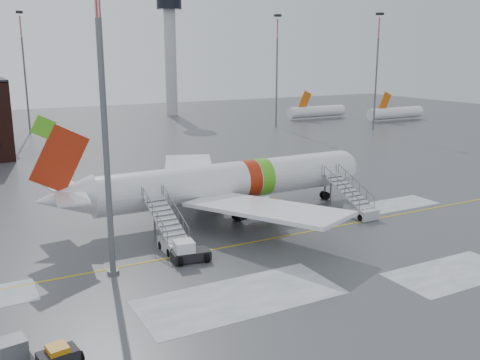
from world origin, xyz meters
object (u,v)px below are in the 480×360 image
airliner (222,183)px  pushback_tug (188,252)px  airstair_fwd (356,205)px  baggage_tractor (58,359)px  light_mast_near (104,112)px  uld_container (13,354)px  airstair_aft (172,236)px

airliner → pushback_tug: 12.90m
airstair_fwd → baggage_tractor: size_ratio=2.87×
baggage_tractor → light_mast_near: 16.98m
airstair_fwd → pushback_tug: 20.16m
baggage_tractor → airliner: bearing=46.0°
uld_container → baggage_tractor: (2.06, -1.39, -0.16)m
airstair_fwd → airstair_aft: same height
airstair_aft → uld_container: size_ratio=3.64×
light_mast_near → airstair_aft: bearing=26.8°
pushback_tug → airliner: bearing=51.1°
airstair_aft → light_mast_near: 12.86m
airstair_fwd → uld_container: airstair_fwd is taller
airstair_aft → pushback_tug: bearing=-87.8°
pushback_tug → light_mast_near: 12.85m
airstair_aft → pushback_tug: airstair_aft is taller
airstair_aft → baggage_tractor: airstair_aft is taller
pushback_tug → light_mast_near: size_ratio=0.14×
airliner → pushback_tug: (-7.93, -9.82, -2.66)m
pushback_tug → baggage_tractor: bearing=-138.1°
airstair_fwd → airliner: bearing=151.3°
uld_container → baggage_tractor: bearing=-34.0°
airliner → pushback_tug: airliner is taller
pushback_tug → baggage_tractor: pushback_tug is taller
airstair_fwd → uld_container: bearing=-159.7°
airliner → baggage_tractor: airliner is taller
airliner → light_mast_near: (-13.90, -9.49, 8.71)m
uld_container → light_mast_near: light_mast_near is taller
light_mast_near → pushback_tug: bearing=-3.2°
airstair_aft → airstair_fwd: bearing=0.0°
airliner → airstair_fwd: airliner is taller
airstair_fwd → pushback_tug: bearing=-170.6°
pushback_tug → light_mast_near: (-5.97, 0.33, 11.37)m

